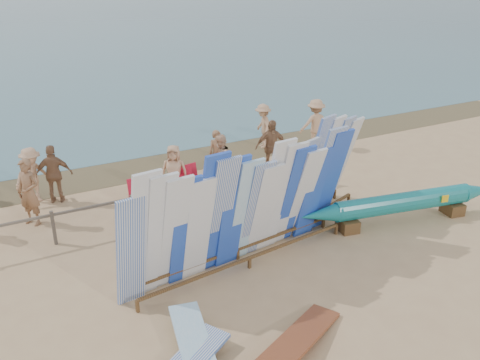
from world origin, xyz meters
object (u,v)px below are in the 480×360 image
beachgoer_3 (32,175)px  beachgoer_4 (54,174)px  side_surfboard_rack (324,168)px  beachgoer_10 (271,147)px  outrigger_canoe (403,203)px  beachgoer_9 (263,126)px  beachgoer_8 (220,160)px  beachgoer_1 (29,192)px  beach_chair_left (139,198)px  beachgoer_7 (217,154)px  vendor_table (286,216)px  flat_board_c (296,350)px  beach_chair_right (193,187)px  beachgoer_extra_0 (315,124)px  main_surfboard_rack (244,211)px  stroller (185,187)px  beachgoer_6 (174,172)px

beachgoer_3 → beachgoer_4: 0.64m
side_surfboard_rack → beachgoer_10: 3.29m
outrigger_canoe → beachgoer_9: 7.18m
beachgoer_8 → beachgoer_1: 5.62m
beach_chair_left → beachgoer_10: beachgoer_10 is taller
beachgoer_7 → beachgoer_9: size_ratio=0.93×
vendor_table → flat_board_c: bearing=-128.1°
beach_chair_right → beachgoer_extra_0: beachgoer_extra_0 is taller
vendor_table → beachgoer_3: size_ratio=0.73×
beachgoer_3 → beachgoer_10: bearing=-29.0°
beachgoer_7 → beachgoer_10: bearing=-2.4°
beachgoer_extra_0 → beachgoer_10: size_ratio=1.02×
beach_chair_left → beachgoer_8: size_ratio=0.49×
vendor_table → flat_board_c: 4.56m
vendor_table → beachgoer_4: bearing=129.0°
flat_board_c → beachgoer_10: (4.13, 7.54, 0.92)m
vendor_table → beachgoer_extra_0: beachgoer_extra_0 is taller
flat_board_c → main_surfboard_rack: bearing=-39.9°
vendor_table → beachgoer_9: size_ratio=0.72×
beachgoer_8 → beachgoer_10: (1.90, 0.07, 0.10)m
stroller → beachgoer_3: bearing=177.3°
beachgoer_extra_0 → beachgoer_10: bearing=38.9°
beach_chair_left → beachgoer_1: bearing=174.4°
beach_chair_left → beach_chair_right: beach_chair_right is taller
beach_chair_right → beachgoer_9: (4.17, 2.89, 0.57)m
flat_board_c → beachgoer_4: 9.02m
outrigger_canoe → beachgoer_6: 6.50m
beachgoer_8 → beachgoer_4: bearing=-63.8°
beachgoer_7 → beachgoer_9: beachgoer_9 is taller
beachgoer_extra_0 → beachgoer_6: beachgoer_extra_0 is taller
stroller → beachgoer_6: bearing=155.2°
beach_chair_right → beachgoer_10: beachgoer_10 is taller
beachgoer_extra_0 → beachgoer_1: beachgoer_extra_0 is taller
beachgoer_8 → beachgoer_4: (-4.78, 1.14, 0.05)m
main_surfboard_rack → beach_chair_right: main_surfboard_rack is taller
beachgoer_6 → beachgoer_10: bearing=36.9°
outrigger_canoe → flat_board_c: outrigger_canoe is taller
beach_chair_left → beachgoer_4: (-2.01, 1.44, 0.64)m
vendor_table → flat_board_c: (-2.35, -3.90, -0.40)m
outrigger_canoe → beachgoer_8: bearing=134.6°
flat_board_c → beachgoer_extra_0: beachgoer_extra_0 is taller
stroller → main_surfboard_rack: bearing=-69.5°
beach_chair_left → beach_chair_right: size_ratio=0.85×
side_surfboard_rack → outrigger_canoe: size_ratio=0.49×
beachgoer_8 → beach_chair_right: bearing=-31.8°
vendor_table → beachgoer_7: bearing=81.5°
vendor_table → stroller: size_ratio=1.26×
beachgoer_7 → beachgoer_4: 5.02m
beachgoer_10 → flat_board_c: bearing=-105.2°
beachgoer_8 → main_surfboard_rack: bearing=19.4°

